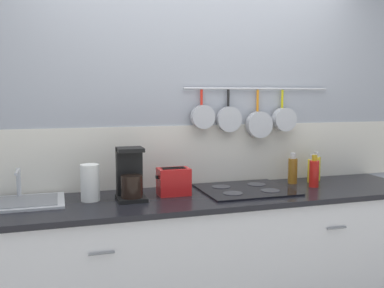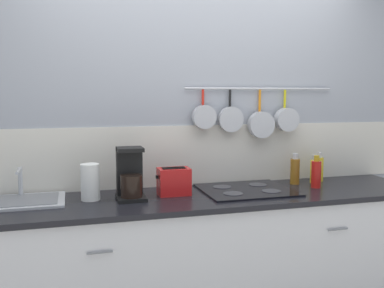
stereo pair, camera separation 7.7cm
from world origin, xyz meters
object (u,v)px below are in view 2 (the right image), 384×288
at_px(toaster, 174,181).
at_px(bottle_cooking_wine, 314,171).
at_px(paper_towel_roll, 90,182).
at_px(coffee_maker, 130,178).
at_px(bottle_vinegar, 319,168).
at_px(bottle_dish_soap, 295,170).
at_px(bottle_olive_oil, 316,173).

relative_size(toaster, bottle_cooking_wine, 1.06).
distance_m(paper_towel_roll, toaster, 0.53).
distance_m(coffee_maker, bottle_vinegar, 1.47).
bearing_deg(coffee_maker, bottle_dish_soap, 6.02).
xyz_separation_m(coffee_maker, toaster, (0.29, 0.04, -0.05)).
height_order(coffee_maker, bottle_cooking_wine, coffee_maker).
bearing_deg(bottle_dish_soap, bottle_olive_oil, -62.84).
relative_size(paper_towel_roll, coffee_maker, 0.69).
distance_m(paper_towel_roll, coffee_maker, 0.25).
bearing_deg(toaster, bottle_olive_oil, -3.48).
distance_m(toaster, bottle_olive_oil, 1.02).
xyz_separation_m(bottle_dish_soap, bottle_olive_oil, (0.08, -0.16, 0.00)).
relative_size(bottle_cooking_wine, bottle_vinegar, 0.96).
height_order(toaster, bottle_cooking_wine, bottle_cooking_wine).
height_order(coffee_maker, bottle_vinegar, coffee_maker).
xyz_separation_m(bottle_olive_oil, bottle_vinegar, (0.15, 0.20, -0.00)).
height_order(toaster, bottle_dish_soap, bottle_dish_soap).
bearing_deg(bottle_dish_soap, coffee_maker, -173.98).
bearing_deg(bottle_olive_oil, bottle_vinegar, 53.46).
height_order(coffee_maker, bottle_olive_oil, coffee_maker).
xyz_separation_m(bottle_dish_soap, bottle_vinegar, (0.23, 0.05, -0.00)).
bearing_deg(bottle_vinegar, bottle_cooking_wine, -143.41).
distance_m(coffee_maker, toaster, 0.30).
height_order(toaster, bottle_olive_oil, bottle_olive_oil).
relative_size(bottle_olive_oil, bottle_cooking_wine, 1.09).
relative_size(bottle_dish_soap, bottle_cooking_wine, 1.08).
height_order(bottle_olive_oil, bottle_cooking_wine, bottle_olive_oil).
bearing_deg(coffee_maker, bottle_olive_oil, -1.17).
bearing_deg(bottle_cooking_wine, bottle_vinegar, 36.59).
height_order(paper_towel_roll, bottle_cooking_wine, paper_towel_roll).
bearing_deg(bottle_dish_soap, paper_towel_roll, -176.43).
distance_m(coffee_maker, bottle_cooking_wine, 1.39).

